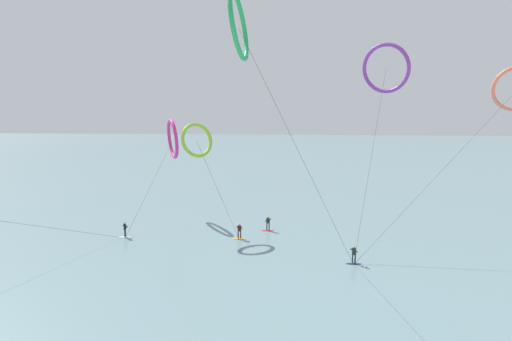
% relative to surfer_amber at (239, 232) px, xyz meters
% --- Properties ---
extents(sea_water, '(400.00, 200.00, 0.08)m').
position_rel_surfer_amber_xyz_m(sea_water, '(2.63, 74.76, -0.78)').
color(sea_water, slate).
rests_on(sea_water, ground).
extents(surfer_amber, '(1.40, 0.69, 1.70)m').
position_rel_surfer_amber_xyz_m(surfer_amber, '(0.00, 0.00, 0.00)').
color(surfer_amber, orange).
rests_on(surfer_amber, ground).
extents(surfer_crimson, '(1.40, 0.66, 1.70)m').
position_rel_surfer_amber_xyz_m(surfer_crimson, '(2.85, 3.41, 0.00)').
color(surfer_crimson, red).
rests_on(surfer_crimson, ground).
extents(surfer_ivory, '(1.40, 0.63, 1.70)m').
position_rel_surfer_amber_xyz_m(surfer_ivory, '(-12.37, -0.42, 0.00)').
color(surfer_ivory, silver).
rests_on(surfer_ivory, ground).
extents(surfer_navy, '(1.40, 0.73, 1.70)m').
position_rel_surfer_amber_xyz_m(surfer_navy, '(11.12, -6.56, 0.00)').
color(surfer_navy, navy).
rests_on(surfer_navy, ground).
extents(kite_magenta, '(4.13, 13.07, 12.55)m').
position_rel_surfer_amber_xyz_m(kite_magenta, '(-9.79, 10.12, 9.14)').
color(kite_magenta, '#CC288E').
rests_on(kite_magenta, ground).
extents(kite_lime, '(7.12, 5.38, 12.31)m').
position_rel_surfer_amber_xyz_m(kite_lime, '(-5.17, 3.47, 9.50)').
color(kite_lime, '#8CC62D').
rests_on(kite_lime, ground).
extents(kite_emerald, '(9.77, 12.00, 21.38)m').
position_rel_surfer_amber_xyz_m(kite_emerald, '(2.05, -16.27, 18.30)').
color(kite_emerald, '#199351').
rests_on(kite_emerald, ground).
extents(kite_violet, '(6.91, 12.87, 20.80)m').
position_rel_surfer_amber_xyz_m(kite_violet, '(15.41, 4.27, 17.29)').
color(kite_violet, purple).
rests_on(kite_violet, ground).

